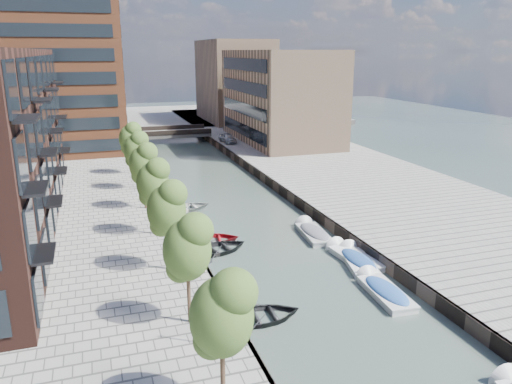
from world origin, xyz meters
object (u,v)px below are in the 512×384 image
tree_2 (166,207)px  motorboat_0 (383,291)px  tree_6 (130,137)px  car (228,138)px  bridge (170,133)px  motorboat_2 (350,257)px  tree_4 (143,162)px  sloop_4 (217,252)px  sloop_2 (210,242)px  tree_3 (153,180)px  sloop_1 (261,320)px  motorboat_4 (312,233)px  tree_0 (221,312)px  tree_1 (187,246)px  tree_5 (136,148)px  motorboat_3 (356,260)px  sloop_3 (187,210)px

tree_2 → motorboat_0: (12.56, -5.79, -5.10)m
tree_6 → car: size_ratio=1.37×
bridge → tree_2: (-8.50, -54.00, 3.92)m
tree_6 → motorboat_2: 31.57m
tree_4 → sloop_4: (4.26, -9.87, -5.31)m
sloop_2 → tree_4: bearing=37.8°
tree_3 → tree_6: 21.00m
sloop_1 → motorboat_0: 8.40m
motorboat_4 → tree_0: bearing=-123.4°
tree_1 → tree_5: size_ratio=1.00×
motorboat_2 → sloop_4: bearing=155.1°
motorboat_2 → motorboat_3: bearing=-90.1°
tree_5 → tree_6: (0.00, 7.00, 0.00)m
tree_0 → motorboat_0: 15.85m
bridge → tree_6: 27.63m
tree_2 → sloop_2: size_ratio=1.29×
tree_0 → sloop_2: 21.42m
tree_1 → tree_3: 14.00m
motorboat_3 → bridge: bearing=95.1°
tree_1 → motorboat_2: size_ratio=1.11×
car → motorboat_4: bearing=-101.2°
bridge → sloop_2: bridge is taller
tree_5 → car: bearing=55.6°
tree_0 → tree_5: size_ratio=1.00×
tree_3 → sloop_3: (4.06, 8.32, -5.31)m
sloop_2 → sloop_1: bearing=-171.3°
sloop_1 → motorboat_0: motorboat_0 is taller
tree_6 → sloop_1: 35.09m
tree_1 → tree_6: 35.00m
motorboat_3 → sloop_1: bearing=-149.4°
motorboat_3 → sloop_4: bearing=150.7°
tree_1 → tree_0: bearing=-90.0°
tree_4 → sloop_2: 10.26m
tree_3 → motorboat_2: bearing=-28.0°
sloop_4 → tree_4: bearing=9.8°
tree_3 → motorboat_2: (13.39, -7.11, -5.21)m
tree_0 → tree_6: 42.00m
sloop_4 → motorboat_3: (9.12, -5.12, 0.21)m
sloop_2 → sloop_3: bearing=10.0°
sloop_1 → tree_2: bearing=33.6°
motorboat_3 → motorboat_4: motorboat_4 is taller
motorboat_4 → sloop_2: bearing=172.6°
tree_3 → tree_6: (0.00, 21.00, 0.00)m
tree_5 → sloop_4: tree_5 is taller
tree_3 → sloop_1: tree_3 is taller
tree_6 → sloop_4: size_ratio=1.21×
tree_2 → motorboat_2: 14.36m
sloop_3 → motorboat_0: (8.50, -21.11, 0.21)m
bridge → motorboat_0: size_ratio=2.45×
tree_6 → bridge: bearing=71.9°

